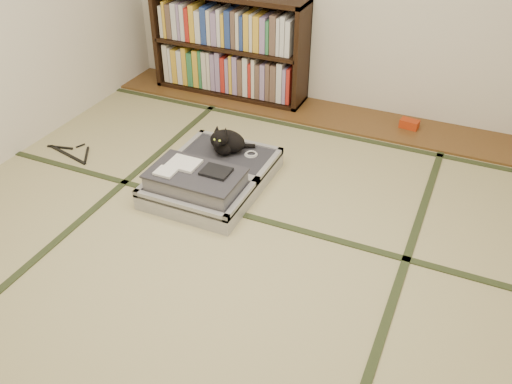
% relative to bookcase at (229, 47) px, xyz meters
% --- Properties ---
extents(floor, '(4.50, 4.50, 0.00)m').
position_rel_bookcase_xyz_m(floor, '(0.98, -2.07, -0.45)').
color(floor, '#C2B881').
rests_on(floor, ground).
extents(wood_strip, '(4.00, 0.50, 0.02)m').
position_rel_bookcase_xyz_m(wood_strip, '(0.98, -0.07, -0.44)').
color(wood_strip, brown).
rests_on(wood_strip, ground).
extents(red_item, '(0.16, 0.11, 0.07)m').
position_rel_bookcase_xyz_m(red_item, '(1.67, -0.04, -0.40)').
color(red_item, '#B1300E').
rests_on(red_item, wood_strip).
extents(room_shell, '(4.50, 4.50, 4.50)m').
position_rel_bookcase_xyz_m(room_shell, '(0.98, -2.07, 1.01)').
color(room_shell, white).
rests_on(room_shell, ground).
extents(tatami_borders, '(4.00, 4.50, 0.01)m').
position_rel_bookcase_xyz_m(tatami_borders, '(0.98, -1.57, -0.45)').
color(tatami_borders, '#2D381E').
rests_on(tatami_borders, ground).
extents(bookcase, '(1.42, 0.32, 0.92)m').
position_rel_bookcase_xyz_m(bookcase, '(0.00, 0.00, 0.00)').
color(bookcase, black).
rests_on(bookcase, wood_strip).
extents(suitcase, '(0.69, 0.92, 0.27)m').
position_rel_bookcase_xyz_m(suitcase, '(0.58, -1.49, -0.36)').
color(suitcase, '#ADACB1').
rests_on(suitcase, floor).
extents(cat, '(0.31, 0.31, 0.25)m').
position_rel_bookcase_xyz_m(cat, '(0.56, -1.19, -0.23)').
color(cat, black).
rests_on(cat, suitcase).
extents(cable_coil, '(0.10, 0.10, 0.02)m').
position_rel_bookcase_xyz_m(cable_coil, '(0.74, -1.16, -0.31)').
color(cable_coil, white).
rests_on(cable_coil, suitcase).
extents(hanger, '(0.45, 0.25, 0.01)m').
position_rel_bookcase_xyz_m(hanger, '(-0.65, -1.50, -0.44)').
color(hanger, black).
rests_on(hanger, floor).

